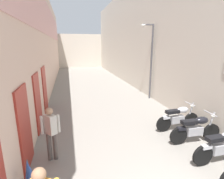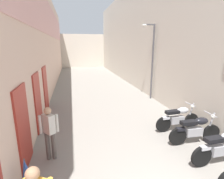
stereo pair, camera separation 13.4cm
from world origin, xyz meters
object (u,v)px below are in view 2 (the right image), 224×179
object	(u,v)px
pedestrian_mid_alley	(49,130)
umbrella_leaning	(26,169)
motorcycle_third	(196,129)
motorcycle_fourth	(178,118)
motorcycle_second	(222,147)
street_lamp	(151,56)

from	to	relation	value
pedestrian_mid_alley	umbrella_leaning	world-z (taller)	pedestrian_mid_alley
pedestrian_mid_alley	umbrella_leaning	distance (m)	1.35
motorcycle_third	motorcycle_fourth	size ratio (longest dim) A/B	1.00
motorcycle_second	pedestrian_mid_alley	bearing A→B (deg)	164.74
umbrella_leaning	motorcycle_fourth	bearing A→B (deg)	22.87
motorcycle_second	street_lamp	bearing A→B (deg)	83.60
street_lamp	motorcycle_fourth	bearing A→B (deg)	-99.55
motorcycle_fourth	street_lamp	distance (m)	4.68
pedestrian_mid_alley	motorcycle_second	bearing A→B (deg)	-15.26
motorcycle_third	pedestrian_mid_alley	world-z (taller)	pedestrian_mid_alley
umbrella_leaning	street_lamp	xyz separation A→B (m)	(5.64, 6.22, 1.90)
motorcycle_third	umbrella_leaning	xyz separation A→B (m)	(-4.94, -1.09, 0.18)
motorcycle_second	motorcycle_third	distance (m)	1.07
motorcycle_fourth	umbrella_leaning	distance (m)	5.37
motorcycle_third	street_lamp	xyz separation A→B (m)	(0.69, 5.12, 2.08)
motorcycle_third	street_lamp	bearing A→B (deg)	82.28
motorcycle_third	umbrella_leaning	bearing A→B (deg)	-167.53
motorcycle_fourth	pedestrian_mid_alley	bearing A→B (deg)	-170.03
motorcycle_third	pedestrian_mid_alley	xyz separation A→B (m)	(-4.59, 0.19, 0.42)
motorcycle_fourth	pedestrian_mid_alley	distance (m)	4.68
pedestrian_mid_alley	street_lamp	xyz separation A→B (m)	(5.29, 4.94, 1.66)
motorcycle_fourth	street_lamp	world-z (taller)	street_lamp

